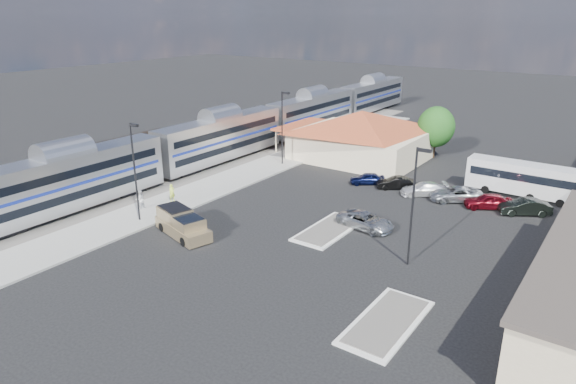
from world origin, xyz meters
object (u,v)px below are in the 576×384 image
Objects in this scene: station_depot at (360,135)px; suv at (366,221)px; coach_bus at (523,178)px; pickup_truck at (183,225)px.

station_depot is 3.60× the size of suv.
station_depot is at bearing 81.27° from coach_bus.
pickup_truck is 0.59× the size of coach_bus.
coach_bus reaches higher than pickup_truck.
coach_bus is at bearing -9.11° from station_depot.
station_depot is 1.69× the size of coach_bus.
pickup_truck is 15.62m from suv.
pickup_truck is (-0.99, -29.91, -2.15)m from station_depot.
suv is at bearing -33.70° from pickup_truck.
station_depot reaches higher than suv.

